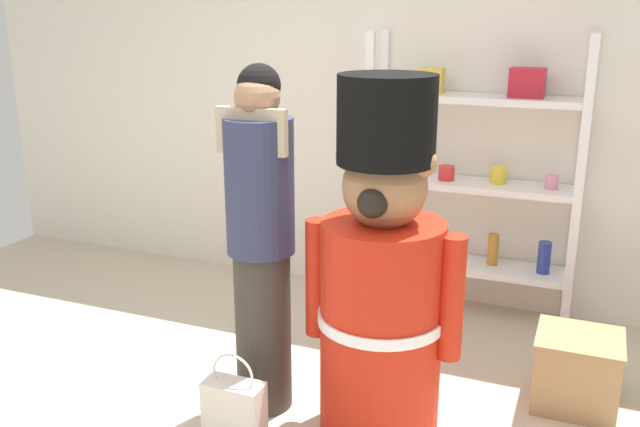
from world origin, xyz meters
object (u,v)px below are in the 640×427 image
(merchandise_shelf, at_px, (474,177))
(teddy_bear_guard, at_px, (382,283))
(display_crate, at_px, (577,370))
(person_shopper, at_px, (261,237))
(shopping_bag, at_px, (234,411))

(merchandise_shelf, relative_size, teddy_bear_guard, 1.08)
(merchandise_shelf, distance_m, display_crate, 1.32)
(teddy_bear_guard, distance_m, person_shopper, 0.59)
(shopping_bag, bearing_deg, person_shopper, 92.92)
(merchandise_shelf, relative_size, display_crate, 4.35)
(display_crate, bearing_deg, merchandise_shelf, 127.91)
(merchandise_shelf, bearing_deg, person_shopper, -116.25)
(merchandise_shelf, bearing_deg, shopping_bag, -111.36)
(person_shopper, height_order, display_crate, person_shopper)
(teddy_bear_guard, distance_m, display_crate, 1.12)
(merchandise_shelf, relative_size, shopping_bag, 3.99)
(shopping_bag, distance_m, display_crate, 1.64)
(merchandise_shelf, distance_m, teddy_bear_guard, 1.44)
(merchandise_shelf, height_order, shopping_bag, merchandise_shelf)
(teddy_bear_guard, xyz_separation_m, person_shopper, (-0.57, -0.01, 0.14))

